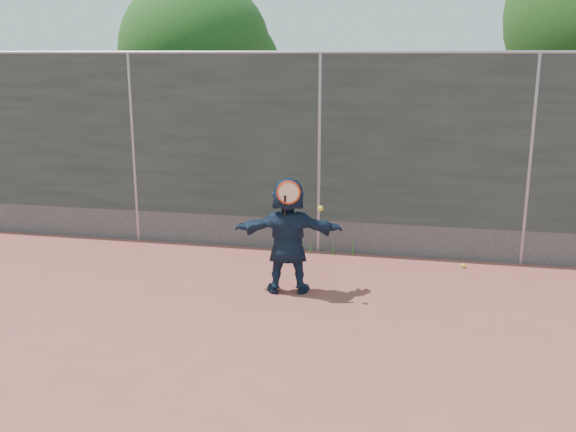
# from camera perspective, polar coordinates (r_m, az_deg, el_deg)

# --- Properties ---
(ground) EXTENTS (80.00, 80.00, 0.00)m
(ground) POSITION_cam_1_polar(r_m,az_deg,el_deg) (6.81, -2.22, -11.71)
(ground) COLOR #9E4C42
(ground) RESTS_ON ground
(player) EXTENTS (1.45, 0.67, 1.50)m
(player) POSITION_cam_1_polar(r_m,az_deg,el_deg) (8.12, 0.00, -1.71)
(player) COLOR #16263D
(player) RESTS_ON ground
(ball_ground) EXTENTS (0.07, 0.07, 0.07)m
(ball_ground) POSITION_cam_1_polar(r_m,az_deg,el_deg) (9.55, 15.32, -4.27)
(ball_ground) COLOR gold
(ball_ground) RESTS_ON ground
(fence) EXTENTS (20.00, 0.06, 3.03)m
(fence) POSITION_cam_1_polar(r_m,az_deg,el_deg) (9.66, 2.81, 5.89)
(fence) COLOR #38423D
(fence) RESTS_ON ground
(swing_action) EXTENTS (0.57, 0.14, 0.51)m
(swing_action) POSITION_cam_1_polar(r_m,az_deg,el_deg) (7.78, 0.32, 1.83)
(swing_action) COLOR red
(swing_action) RESTS_ON ground
(tree_left) EXTENTS (3.15, 3.00, 4.53)m
(tree_left) POSITION_cam_1_polar(r_m,az_deg,el_deg) (13.23, -7.51, 13.91)
(tree_left) COLOR #382314
(tree_left) RESTS_ON ground
(weed_clump) EXTENTS (0.68, 0.07, 0.30)m
(weed_clump) POSITION_cam_1_polar(r_m,az_deg,el_deg) (9.82, 4.29, -2.67)
(weed_clump) COLOR #387226
(weed_clump) RESTS_ON ground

